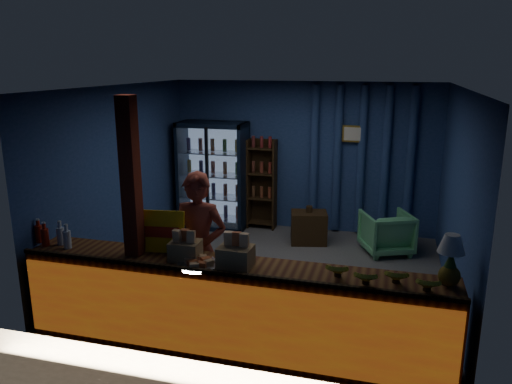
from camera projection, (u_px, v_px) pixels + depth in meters
The scene contains 19 objects.
ground at pixel (273, 276), 6.99m from camera, with size 4.60×4.60×0.00m, color #515154.
room_walls at pixel (274, 166), 6.59m from camera, with size 4.60×4.60×4.60m.
counter at pixel (231, 308), 5.09m from camera, with size 4.40×0.57×0.99m.
support_post at pixel (134, 222), 5.16m from camera, with size 0.16×0.16×2.60m, color maroon.
beverage_cooler at pixel (215, 176), 8.94m from camera, with size 1.20×0.62×1.90m.
bottle_shelf at pixel (262, 184), 8.89m from camera, with size 0.50×0.28×1.60m.
curtain_folds at pixel (361, 160), 8.40m from camera, with size 1.74×0.14×2.50m.
framed_picture at pixel (353, 134), 8.29m from camera, with size 0.36×0.04×0.28m.
shopkeeper at pixel (199, 250), 5.55m from camera, with size 0.64×0.42×1.76m, color #963928.
green_chair at pixel (386, 233), 7.78m from camera, with size 0.70×0.72×0.66m, color #5DBB7A.
side_table at pixel (309, 227), 8.22m from camera, with size 0.66×0.54×0.63m.
yellow_sign at pixel (158, 231), 5.26m from camera, with size 0.57×0.18×0.45m.
soda_bottles at pixel (53, 236), 5.47m from camera, with size 0.50×0.16×0.27m.
snack_box_left at pixel (236, 255), 4.89m from camera, with size 0.34×0.28×0.35m.
snack_box_centre at pixel (185, 249), 5.07m from camera, with size 0.32×0.27×0.32m.
pastry_tray at pixel (198, 263), 4.94m from camera, with size 0.42×0.42×0.07m.
banana_bunches at pixel (381, 276), 4.50m from camera, with size 1.03×0.30×0.17m.
table_lamp at pixel (452, 246), 4.44m from camera, with size 0.24×0.24×0.48m.
pineapple at pixel (450, 272), 4.44m from camera, with size 0.19×0.19×0.33m.
Camera 1 is at (1.47, -6.30, 2.91)m, focal length 35.00 mm.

